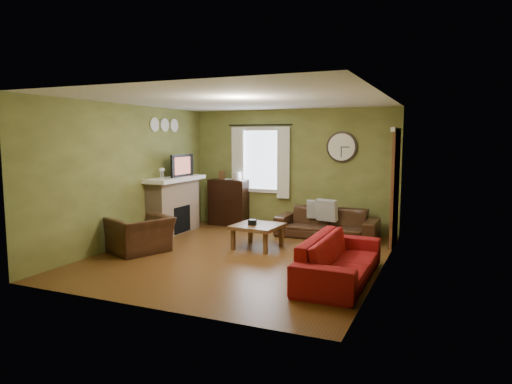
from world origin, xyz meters
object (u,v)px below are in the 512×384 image
at_px(bookshelf, 228,202).
at_px(sofa_red, 340,259).
at_px(armchair, 140,235).
at_px(coffee_table, 258,236).
at_px(sofa_brown, 327,223).

bearing_deg(bookshelf, sofa_red, -42.90).
relative_size(sofa_red, armchair, 2.18).
relative_size(bookshelf, coffee_table, 1.29).
bearing_deg(sofa_brown, armchair, -137.09).
bearing_deg(bookshelf, armchair, -95.14).
bearing_deg(armchair, coffee_table, 145.65).
bearing_deg(sofa_brown, sofa_red, -71.74).
xyz_separation_m(bookshelf, coffee_table, (1.48, -1.77, -0.31)).
distance_m(sofa_red, coffee_table, 2.21).
distance_m(bookshelf, sofa_red, 4.48).
bearing_deg(sofa_brown, bookshelf, 170.47).
bearing_deg(bookshelf, coffee_table, -50.08).
bearing_deg(sofa_brown, coffee_table, -124.21).
xyz_separation_m(sofa_brown, sofa_red, (0.87, -2.64, 0.02)).
bearing_deg(sofa_red, bookshelf, 47.10).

